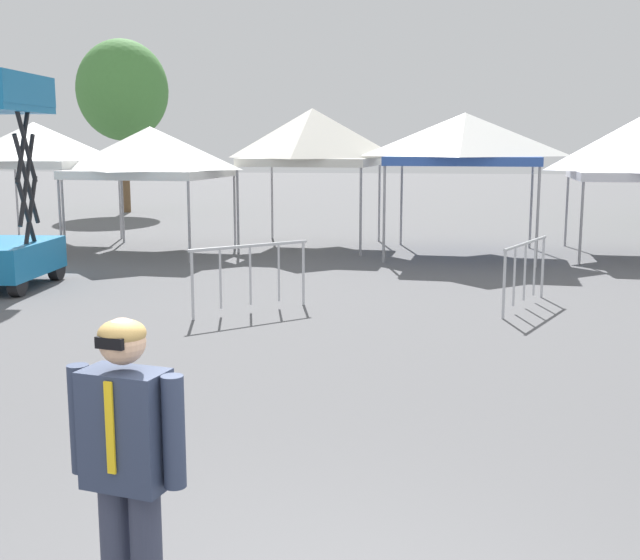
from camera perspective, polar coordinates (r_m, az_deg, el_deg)
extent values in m
cylinder|color=#9E9EA3|center=(20.07, -17.97, 4.96)|extent=(0.06, 0.06, 2.22)
cylinder|color=#9E9EA3|center=(24.39, -20.94, 5.55)|extent=(0.06, 0.06, 2.22)
cylinder|color=#9E9EA3|center=(22.88, -14.17, 5.66)|extent=(0.06, 0.06, 2.22)
pyramid|color=white|center=(22.17, -19.83, 9.38)|extent=(3.46, 3.46, 0.96)
cube|color=white|center=(22.18, -19.75, 7.88)|extent=(3.42, 3.42, 0.20)
cylinder|color=#9E9EA3|center=(19.22, -18.16, 4.45)|extent=(0.06, 0.06, 2.01)
cylinder|color=#9E9EA3|center=(17.83, -9.39, 4.43)|extent=(0.06, 0.06, 2.01)
cylinder|color=#9E9EA3|center=(21.98, -13.99, 5.24)|extent=(0.06, 0.06, 2.01)
cylinder|color=#9E9EA3|center=(20.77, -6.15, 5.23)|extent=(0.06, 0.06, 2.01)
pyramid|color=white|center=(19.82, -12.08, 9.26)|extent=(3.53, 3.53, 1.02)
cube|color=white|center=(19.83, -12.02, 7.49)|extent=(3.50, 3.50, 0.20)
cylinder|color=#9E9EA3|center=(19.40, -5.93, 5.31)|extent=(0.06, 0.06, 2.28)
cylinder|color=#9E9EA3|center=(18.67, 2.94, 5.18)|extent=(0.06, 0.06, 2.28)
cylinder|color=#9E9EA3|center=(22.28, -3.47, 5.91)|extent=(0.06, 0.06, 2.28)
cylinder|color=#9E9EA3|center=(21.65, 4.28, 5.79)|extent=(0.06, 0.06, 2.28)
pyramid|color=white|center=(20.39, -0.55, 10.51)|extent=(3.39, 3.39, 1.23)
cube|color=white|center=(20.40, -0.55, 8.49)|extent=(3.36, 3.36, 0.20)
cylinder|color=#9E9EA3|center=(17.68, 4.63, 5.02)|extent=(0.06, 0.06, 2.34)
cylinder|color=#9E9EA3|center=(17.54, 15.37, 4.67)|extent=(0.06, 0.06, 2.34)
cylinder|color=#9E9EA3|center=(20.94, 5.87, 5.72)|extent=(0.06, 0.06, 2.34)
cylinder|color=#9E9EA3|center=(20.82, 14.94, 5.43)|extent=(0.06, 0.06, 2.34)
pyramid|color=white|center=(19.12, 10.35, 10.25)|extent=(3.69, 3.69, 0.99)
cube|color=#3359B2|center=(19.12, 10.30, 8.46)|extent=(3.65, 3.65, 0.20)
cylinder|color=#9E9EA3|center=(18.35, 18.26, 4.20)|extent=(0.06, 0.06, 2.00)
cylinder|color=#9E9EA3|center=(21.51, 17.30, 4.99)|extent=(0.06, 0.06, 2.00)
cylinder|color=black|center=(14.71, -20.91, -0.20)|extent=(0.22, 0.49, 0.48)
cylinder|color=black|center=(16.27, -18.40, 0.84)|extent=(0.22, 0.49, 0.48)
cube|color=#1972AD|center=(15.69, -21.65, 1.45)|extent=(1.58, 2.40, 0.60)
cylinder|color=black|center=(15.41, -20.16, 3.95)|extent=(0.15, 0.83, 1.64)
cylinder|color=black|center=(15.41, -20.16, 3.95)|extent=(0.15, 0.83, 1.64)
cylinder|color=black|center=(15.36, -20.32, 6.76)|extent=(0.15, 0.83, 1.64)
cylinder|color=black|center=(15.36, -20.32, 6.76)|extent=(0.15, 0.83, 1.64)
cylinder|color=black|center=(15.35, -20.49, 9.59)|extent=(0.15, 0.83, 1.64)
cylinder|color=black|center=(15.35, -20.49, 9.59)|extent=(0.15, 0.83, 1.64)
cube|color=#1972AD|center=(16.54, -20.72, 12.44)|extent=(1.33, 0.17, 0.55)
cube|color=#1972AD|center=(15.32, -20.14, 12.74)|extent=(0.23, 2.18, 0.55)
cube|color=#2D3851|center=(4.10, -13.75, -10.34)|extent=(0.46, 0.32, 0.60)
cylinder|color=#2D3851|center=(4.25, -16.83, -9.51)|extent=(0.11, 0.11, 0.56)
cylinder|color=#2D3851|center=(3.96, -10.45, -10.67)|extent=(0.11, 0.11, 0.56)
sphere|color=#D8A884|center=(3.97, -14.01, -4.30)|extent=(0.23, 0.23, 0.23)
ellipsoid|color=tan|center=(3.96, -14.03, -3.74)|extent=(0.23, 0.23, 0.14)
cube|color=black|center=(3.89, -14.89, -4.43)|extent=(0.15, 0.05, 0.06)
cube|color=yellow|center=(3.98, -14.85, -10.24)|extent=(0.05, 0.02, 0.46)
cylinder|color=brown|center=(31.84, -13.77, 7.67)|extent=(0.28, 0.28, 3.26)
ellipsoid|color=#47843D|center=(31.89, -13.99, 13.08)|extent=(3.45, 3.45, 3.79)
cylinder|color=#B7BABF|center=(12.39, -5.06, 2.45)|extent=(1.56, 1.47, 0.05)
cylinder|color=#B7BABF|center=(12.99, -1.20, 0.48)|extent=(0.04, 0.04, 1.05)
cylinder|color=#B7BABF|center=(12.01, -9.15, -0.40)|extent=(0.04, 0.04, 1.05)
cylinder|color=#B7BABF|center=(12.73, -2.98, 0.52)|extent=(0.04, 0.04, 0.92)
cylinder|color=#B7BABF|center=(12.46, -5.03, 0.29)|extent=(0.04, 0.04, 0.92)
cylinder|color=#B7BABF|center=(12.21, -7.16, 0.06)|extent=(0.04, 0.04, 0.92)
cylinder|color=#B7BABF|center=(13.11, 14.58, 2.57)|extent=(0.88, 1.95, 0.05)
cylinder|color=#B7BABF|center=(14.13, 15.69, 0.87)|extent=(0.04, 0.04, 1.05)
cylinder|color=#B7BABF|center=(12.25, 13.08, -0.33)|extent=(0.04, 0.04, 1.05)
cylinder|color=#B7BABF|center=(13.68, 15.15, 0.83)|extent=(0.04, 0.04, 0.92)
cylinder|color=#B7BABF|center=(13.18, 14.49, 0.54)|extent=(0.04, 0.04, 0.92)
cylinder|color=#B7BABF|center=(12.68, 13.78, 0.22)|extent=(0.04, 0.04, 0.92)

